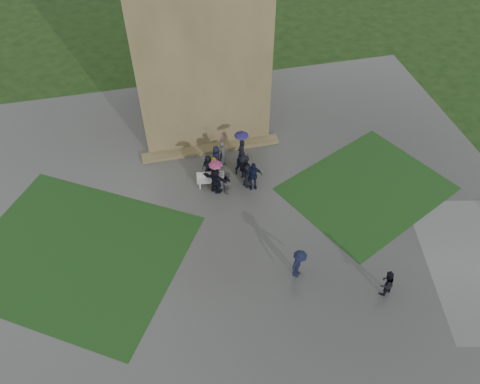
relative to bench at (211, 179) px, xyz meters
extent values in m
plane|color=black|center=(0.62, -7.41, -0.51)|extent=(120.00, 120.00, 0.00)
cube|color=#363734|center=(0.62, -5.41, -0.50)|extent=(34.00, 34.00, 0.02)
cube|color=black|center=(-7.88, -3.41, -0.48)|extent=(14.10, 13.46, 0.01)
cube|color=black|center=(9.12, -2.41, -0.48)|extent=(11.12, 10.15, 0.01)
cube|color=brown|center=(0.62, 3.19, -0.38)|extent=(9.00, 0.80, 0.22)
cube|color=#ACABA7|center=(-0.01, -0.07, -0.01)|extent=(1.68, 0.71, 0.07)
cube|color=#ACABA7|center=(-0.66, 0.02, -0.26)|extent=(0.15, 0.44, 0.46)
cube|color=#ACABA7|center=(0.64, -0.16, -0.26)|extent=(0.15, 0.44, 0.46)
cube|color=#ACABA7|center=(0.02, 0.16, 0.24)|extent=(1.62, 0.28, 0.43)
imported|color=black|center=(2.12, 0.23, 0.38)|extent=(1.25, 0.96, 1.72)
imported|color=black|center=(2.02, 0.69, 0.24)|extent=(0.76, 0.52, 1.44)
imported|color=black|center=(2.27, 1.61, 0.40)|extent=(0.77, 0.73, 1.77)
imported|color=#3F3F44|center=(1.10, 1.56, 0.47)|extent=(0.66, 0.81, 1.90)
imported|color=black|center=(0.68, 1.61, 0.29)|extent=(0.70, 0.87, 1.55)
imported|color=black|center=(0.04, 0.85, 0.30)|extent=(0.93, 0.86, 1.57)
imported|color=gold|center=(0.34, 0.46, 0.41)|extent=(0.86, 1.17, 1.79)
imported|color=black|center=(0.23, -0.54, 0.43)|extent=(1.75, 1.47, 1.84)
imported|color=black|center=(0.27, -0.57, 0.33)|extent=(0.87, 1.09, 1.64)
imported|color=#3F3F44|center=(0.94, -0.66, 0.24)|extent=(0.64, 0.80, 1.44)
imported|color=black|center=(2.16, -0.50, 0.29)|extent=(0.80, 0.91, 1.56)
imported|color=black|center=(2.43, -0.74, 0.48)|extent=(1.17, 0.71, 1.93)
imported|color=#D55795|center=(1.10, 1.56, 1.54)|extent=(1.02, 1.02, 0.93)
imported|color=#3F3799|center=(2.27, 1.61, 1.55)|extent=(0.85, 0.85, 0.74)
imported|color=black|center=(2.16, -0.50, 1.56)|extent=(1.00, 1.00, 0.92)
imported|color=#D55795|center=(0.27, -0.57, 1.53)|extent=(0.78, 0.78, 0.68)
imported|color=black|center=(3.15, -7.33, 0.44)|extent=(1.31, 1.26, 1.86)
imported|color=black|center=(6.96, -9.28, 0.34)|extent=(0.91, 0.71, 1.65)
camera|label=1|loc=(-2.73, -19.81, 19.74)|focal=35.00mm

